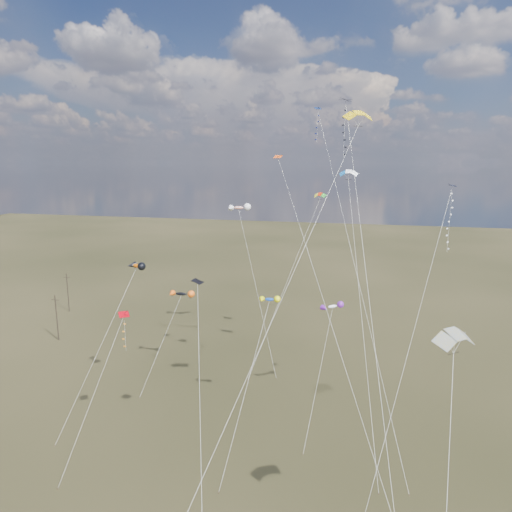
% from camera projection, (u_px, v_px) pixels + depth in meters
% --- Properties ---
extents(ground, '(400.00, 400.00, 0.00)m').
position_uv_depth(ground, '(208.00, 501.00, 41.03)').
color(ground, black).
rests_on(ground, ground).
extents(utility_pole_near, '(1.40, 0.20, 8.00)m').
position_uv_depth(utility_pole_near, '(57.00, 317.00, 77.69)').
color(utility_pole_near, black).
rests_on(utility_pole_near, ground).
extents(utility_pole_far, '(1.40, 0.20, 8.00)m').
position_uv_depth(utility_pole_far, '(68.00, 292.00, 92.89)').
color(utility_pole_far, black).
rests_on(utility_pole_far, ground).
extents(diamond_black_high, '(7.35, 24.04, 36.50)m').
position_uv_depth(diamond_black_high, '(347.00, 148.00, 46.46)').
color(diamond_black_high, black).
rests_on(diamond_black_high, ground).
extents(diamond_navy_tall, '(12.82, 25.91, 37.30)m').
position_uv_depth(diamond_navy_tall, '(323.00, 147.00, 59.84)').
color(diamond_navy_tall, '#091943').
rests_on(diamond_navy_tall, ground).
extents(diamond_black_mid, '(6.26, 15.52, 19.03)m').
position_uv_depth(diamond_black_mid, '(199.00, 342.00, 40.45)').
color(diamond_black_mid, black).
rests_on(diamond_black_mid, ground).
extents(diamond_red_low, '(3.93, 8.82, 14.90)m').
position_uv_depth(diamond_red_low, '(122.00, 338.00, 46.69)').
color(diamond_red_low, '#A2010C').
rests_on(diamond_red_low, ground).
extents(diamond_navy_right, '(8.13, 17.91, 27.81)m').
position_uv_depth(diamond_navy_right, '(446.00, 231.00, 45.40)').
color(diamond_navy_right, '#0F1C4F').
rests_on(diamond_navy_right, ground).
extents(diamond_orange_center, '(14.77, 20.03, 30.81)m').
position_uv_depth(diamond_orange_center, '(306.00, 245.00, 49.50)').
color(diamond_orange_center, '#F04D10').
rests_on(diamond_orange_center, ground).
extents(parafoil_yellow, '(13.37, 26.74, 34.77)m').
position_uv_depth(parafoil_yellow, '(358.00, 115.00, 39.38)').
color(parafoil_yellow, gold).
rests_on(parafoil_yellow, ground).
extents(parafoil_blue_white, '(6.05, 22.43, 29.40)m').
position_uv_depth(parafoil_blue_white, '(349.00, 173.00, 57.85)').
color(parafoil_blue_white, '#1969B2').
rests_on(parafoil_blue_white, ground).
extents(parafoil_striped, '(3.64, 17.24, 20.13)m').
position_uv_depth(parafoil_striped, '(455.00, 335.00, 28.35)').
color(parafoil_striped, '#D5A408').
rests_on(parafoil_striped, ground).
extents(parafoil_tricolor, '(9.13, 12.44, 25.83)m').
position_uv_depth(parafoil_tricolor, '(319.00, 196.00, 67.98)').
color(parafoil_tricolor, '#F7F926').
rests_on(parafoil_tricolor, ground).
extents(novelty_black_orange, '(4.10, 9.76, 12.18)m').
position_uv_depth(novelty_black_orange, '(181.00, 294.00, 64.83)').
color(novelty_black_orange, black).
rests_on(novelty_black_orange, ground).
extents(novelty_orange_black, '(5.76, 12.68, 18.15)m').
position_uv_depth(novelty_orange_black, '(136.00, 266.00, 55.53)').
color(novelty_orange_black, '#E05804').
rests_on(novelty_orange_black, ground).
extents(novelty_white_purple, '(3.11, 11.86, 13.49)m').
position_uv_depth(novelty_white_purple, '(333.00, 307.00, 54.59)').
color(novelty_white_purple, white).
rests_on(novelty_white_purple, ground).
extents(novelty_redwhite_stripe, '(10.48, 12.82, 23.57)m').
position_uv_depth(novelty_redwhite_stripe, '(239.00, 208.00, 73.06)').
color(novelty_redwhite_stripe, red).
rests_on(novelty_redwhite_stripe, ground).
extents(novelty_blue_yellow, '(2.94, 13.69, 15.34)m').
position_uv_depth(novelty_blue_yellow, '(269.00, 301.00, 50.98)').
color(novelty_blue_yellow, '#0E3FAE').
rests_on(novelty_blue_yellow, ground).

